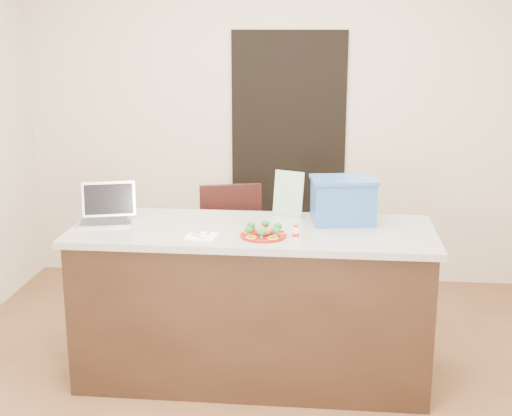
# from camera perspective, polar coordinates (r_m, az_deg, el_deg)

# --- Properties ---
(ground) EXTENTS (4.00, 4.00, 0.00)m
(ground) POSITION_cam_1_polar(r_m,az_deg,el_deg) (4.18, -0.66, -14.80)
(ground) COLOR brown
(ground) RESTS_ON ground
(room_shell) EXTENTS (4.00, 4.00, 4.00)m
(room_shell) POSITION_cam_1_polar(r_m,az_deg,el_deg) (3.66, -0.73, 7.86)
(room_shell) COLOR white
(room_shell) RESTS_ON ground
(doorway) EXTENTS (0.90, 0.02, 2.00)m
(doorway) POSITION_cam_1_polar(r_m,az_deg,el_deg) (5.70, 2.59, 3.97)
(doorway) COLOR black
(doorway) RESTS_ON ground
(island) EXTENTS (2.06, 0.76, 0.92)m
(island) POSITION_cam_1_polar(r_m,az_deg,el_deg) (4.20, -0.28, -7.62)
(island) COLOR black
(island) RESTS_ON ground
(plate) EXTENTS (0.25, 0.25, 0.02)m
(plate) POSITION_cam_1_polar(r_m,az_deg,el_deg) (3.88, 0.60, -2.17)
(plate) COLOR maroon
(plate) RESTS_ON island
(meatballs) EXTENTS (0.10, 0.10, 0.04)m
(meatballs) POSITION_cam_1_polar(r_m,az_deg,el_deg) (3.88, 0.66, -1.83)
(meatballs) COLOR brown
(meatballs) RESTS_ON plate
(broccoli) EXTENTS (0.20, 0.22, 0.04)m
(broccoli) POSITION_cam_1_polar(r_m,az_deg,el_deg) (3.87, 0.60, -1.60)
(broccoli) COLOR #15511C
(broccoli) RESTS_ON plate
(pepper_rings) EXTENTS (0.25, 0.24, 0.01)m
(pepper_rings) POSITION_cam_1_polar(r_m,az_deg,el_deg) (3.88, 0.60, -2.04)
(pepper_rings) COLOR orange
(pepper_rings) RESTS_ON plate
(napkin) EXTENTS (0.18, 0.18, 0.01)m
(napkin) POSITION_cam_1_polar(r_m,az_deg,el_deg) (3.89, -4.38, -2.27)
(napkin) COLOR white
(napkin) RESTS_ON island
(fork) EXTENTS (0.10, 0.16, 0.00)m
(fork) POSITION_cam_1_polar(r_m,az_deg,el_deg) (3.91, -4.64, -2.13)
(fork) COLOR silver
(fork) RESTS_ON napkin
(knife) EXTENTS (0.02, 0.18, 0.01)m
(knife) POSITION_cam_1_polar(r_m,az_deg,el_deg) (3.87, -3.99, -2.25)
(knife) COLOR white
(knife) RESTS_ON napkin
(yogurt_bottle) EXTENTS (0.04, 0.04, 0.08)m
(yogurt_bottle) POSITION_cam_1_polar(r_m,az_deg,el_deg) (3.84, 3.21, -2.04)
(yogurt_bottle) COLOR silver
(yogurt_bottle) RESTS_ON island
(laptop) EXTENTS (0.36, 0.32, 0.22)m
(laptop) POSITION_cam_1_polar(r_m,az_deg,el_deg) (4.27, -11.88, -0.23)
(laptop) COLOR #AEAFB3
(laptop) RESTS_ON island
(leaflet) EXTENTS (0.19, 0.11, 0.27)m
(leaflet) POSITION_cam_1_polar(r_m,az_deg,el_deg) (4.28, 2.61, 1.15)
(leaflet) COLOR silver
(leaflet) RESTS_ON island
(blue_box) EXTENTS (0.41, 0.32, 0.27)m
(blue_box) POSITION_cam_1_polar(r_m,az_deg,el_deg) (4.16, 6.98, 0.64)
(blue_box) COLOR #295297
(blue_box) RESTS_ON island
(chair) EXTENTS (0.52, 0.53, 0.97)m
(chair) POSITION_cam_1_polar(r_m,az_deg,el_deg) (4.92, -2.18, -3.14)
(chair) COLOR #33120F
(chair) RESTS_ON ground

